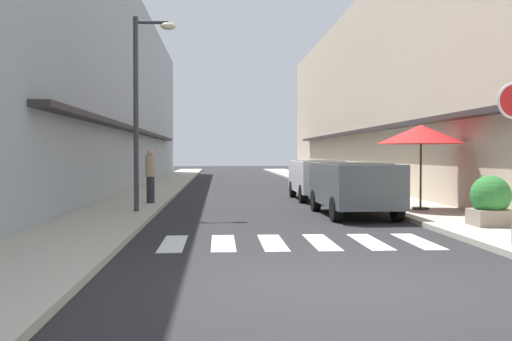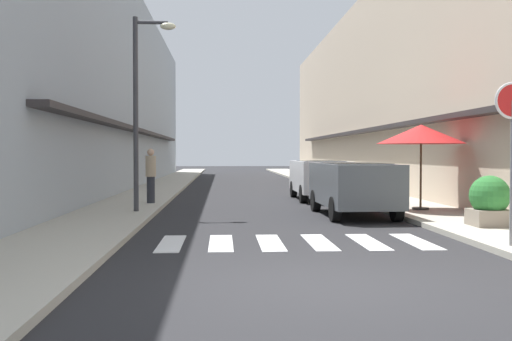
{
  "view_description": "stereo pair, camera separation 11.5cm",
  "coord_description": "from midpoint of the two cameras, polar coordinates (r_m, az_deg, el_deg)",
  "views": [
    {
      "loc": [
        -1.51,
        -7.85,
        1.72
      ],
      "look_at": [
        -0.37,
        10.58,
        1.21
      ],
      "focal_mm": 42.55,
      "sensor_mm": 36.0,
      "label": 1
    },
    {
      "loc": [
        -1.39,
        -7.86,
        1.72
      ],
      "look_at": [
        -0.37,
        10.58,
        1.21
      ],
      "focal_mm": 42.55,
      "sensor_mm": 36.0,
      "label": 2
    }
  ],
  "objects": [
    {
      "name": "parked_car_near",
      "position": [
        16.92,
        8.97,
        -1.14
      ],
      "size": [
        1.88,
        4.34,
        1.47
      ],
      "color": "#4C5156",
      "rests_on": "ground_plane"
    },
    {
      "name": "crosswalk",
      "position": [
        11.81,
        3.59,
        -6.76
      ],
      "size": [
        5.2,
        2.2,
        0.01
      ],
      "color": "silver",
      "rests_on": "ground_plane"
    },
    {
      "name": "building_row_right",
      "position": [
        31.72,
        14.06,
        7.14
      ],
      "size": [
        5.5,
        48.49,
        9.64
      ],
      "color": "#C6B299",
      "rests_on": "ground_plane"
    },
    {
      "name": "planter_corner",
      "position": [
        14.43,
        20.96,
        -2.69
      ],
      "size": [
        0.89,
        0.89,
        1.12
      ],
      "color": "gray",
      "rests_on": "sidewalk_right"
    },
    {
      "name": "cafe_umbrella",
      "position": [
        18.0,
        15.07,
        3.28
      ],
      "size": [
        2.52,
        2.52,
        2.44
      ],
      "color": "#262626",
      "rests_on": "sidewalk_right"
    },
    {
      "name": "sidewalk_left",
      "position": [
        28.72,
        -9.43,
        -1.76
      ],
      "size": [
        2.3,
        72.32,
        0.12
      ],
      "primitive_type": "cube",
      "color": "#ADA899",
      "rests_on": "ground_plane"
    },
    {
      "name": "ground_plane",
      "position": [
        28.61,
        -0.6,
        -1.87
      ],
      "size": [
        113.65,
        113.65,
        0.0
      ],
      "primitive_type": "plane",
      "color": "#232326"
    },
    {
      "name": "pedestrian_walking_near",
      "position": [
        19.97,
        -10.06,
        -0.35
      ],
      "size": [
        0.34,
        0.34,
        1.77
      ],
      "rotation": [
        0.0,
        0.0,
        1.44
      ],
      "color": "#282B33",
      "rests_on": "sidewalk_left"
    },
    {
      "name": "sidewalk_right",
      "position": [
        29.16,
        8.09,
        -1.7
      ],
      "size": [
        2.3,
        72.32,
        0.12
      ],
      "primitive_type": "cube",
      "color": "#ADA899",
      "rests_on": "ground_plane"
    },
    {
      "name": "building_row_left",
      "position": [
        30.98,
        -15.95,
        7.45
      ],
      "size": [
        5.5,
        48.49,
        9.85
      ],
      "color": "#939EA8",
      "rests_on": "ground_plane"
    },
    {
      "name": "street_lamp",
      "position": [
        17.25,
        -10.79,
        7.19
      ],
      "size": [
        1.19,
        0.28,
        5.39
      ],
      "color": "#38383D",
      "rests_on": "sidewalk_left"
    },
    {
      "name": "parked_car_mid",
      "position": [
        22.67,
        5.77,
        -0.45
      ],
      "size": [
        1.81,
        4.33,
        1.47
      ],
      "color": "silver",
      "rests_on": "ground_plane"
    }
  ]
}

